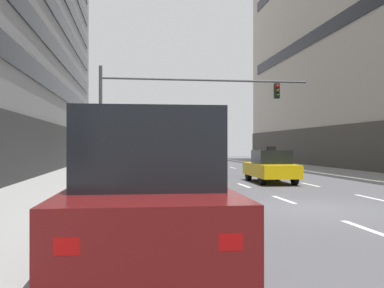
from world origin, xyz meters
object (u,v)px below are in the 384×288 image
(traffic_signal_0, at_px, (173,100))
(car_driving_0, at_px, (147,196))
(car_driving_1, at_px, (196,163))
(taxi_driving_3, at_px, (270,167))
(taxi_driving_2, at_px, (137,156))

(traffic_signal_0, bearing_deg, car_driving_0, -96.52)
(car_driving_0, relative_size, car_driving_1, 1.03)
(car_driving_1, xyz_separation_m, taxi_driving_3, (3.17, -2.96, -0.05))
(car_driving_1, relative_size, taxi_driving_2, 0.95)
(car_driving_0, xyz_separation_m, traffic_signal_0, (1.97, 17.20, 3.15))
(car_driving_0, bearing_deg, taxi_driving_3, 65.49)
(car_driving_1, bearing_deg, taxi_driving_2, 118.56)
(car_driving_1, distance_m, taxi_driving_3, 4.34)
(taxi_driving_2, relative_size, traffic_signal_0, 0.41)
(taxi_driving_2, height_order, traffic_signal_0, traffic_signal_0)
(car_driving_1, distance_m, traffic_signal_0, 3.65)
(car_driving_0, xyz_separation_m, taxi_driving_3, (6.36, 13.94, -0.32))
(car_driving_0, distance_m, taxi_driving_2, 22.52)
(taxi_driving_2, bearing_deg, car_driving_1, -61.44)
(car_driving_1, bearing_deg, traffic_signal_0, 166.56)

